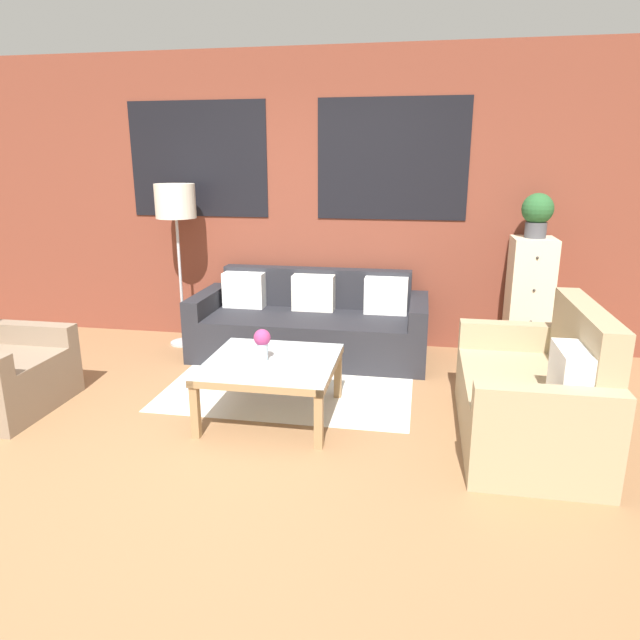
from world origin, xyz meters
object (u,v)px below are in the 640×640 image
couch_dark (311,326)px  potted_plant (537,213)px  drawer_cabinet (528,300)px  flower_vase (262,342)px  coffee_table (272,368)px  settee_vintage (534,397)px  floor_lamp (176,207)px

couch_dark → potted_plant: bearing=5.8°
drawer_cabinet → flower_vase: (-2.05, -1.60, -0.01)m
coffee_table → flower_vase: size_ratio=4.02×
couch_dark → potted_plant: size_ratio=5.58×
drawer_cabinet → coffee_table: bearing=-141.3°
settee_vintage → flower_vase: bearing=178.2°
floor_lamp → drawer_cabinet: 3.40m
flower_vase → drawer_cabinet: bearing=38.0°
settee_vintage → drawer_cabinet: size_ratio=1.26×
floor_lamp → potted_plant: floor_lamp is taller
floor_lamp → couch_dark: bearing=-4.4°
coffee_table → flower_vase: 0.21m
coffee_table → drawer_cabinet: (1.99, 1.59, 0.20)m
drawer_cabinet → potted_plant: size_ratio=2.93×
couch_dark → floor_lamp: size_ratio=1.37×
flower_vase → floor_lamp: bearing=129.9°
couch_dark → flower_vase: bearing=-92.9°
settee_vintage → coffee_table: size_ratio=1.58×
floor_lamp → coffee_table: bearing=-48.6°
potted_plant → flower_vase: (-2.05, -1.60, -0.79)m
coffee_table → potted_plant: 2.73m
settee_vintage → potted_plant: 1.97m
floor_lamp → potted_plant: (3.30, 0.10, -0.01)m
floor_lamp → flower_vase: floor_lamp is taller
settee_vintage → flower_vase: 1.86m
coffee_table → couch_dark: bearing=89.6°
floor_lamp → flower_vase: size_ratio=7.00×
settee_vintage → coffee_table: (-1.78, 0.07, 0.05)m
floor_lamp → settee_vintage: bearing=-26.7°
settee_vintage → potted_plant: potted_plant is taller
couch_dark → flower_vase: size_ratio=9.58×
potted_plant → flower_vase: size_ratio=1.72×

